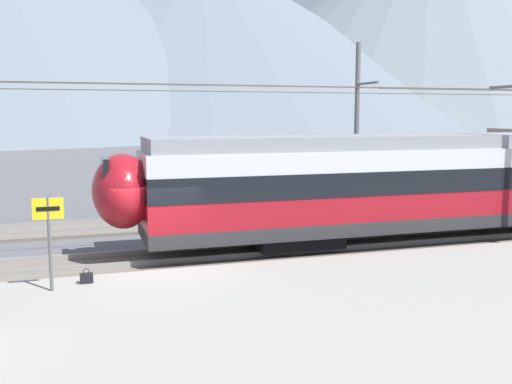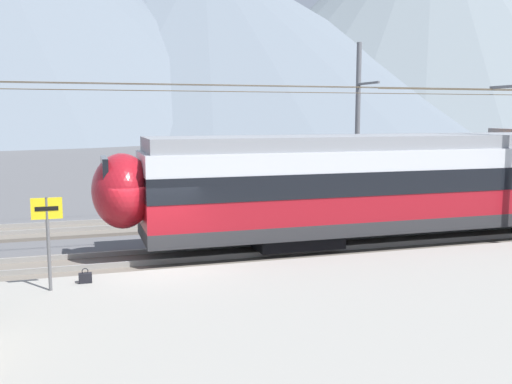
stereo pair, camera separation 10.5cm
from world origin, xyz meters
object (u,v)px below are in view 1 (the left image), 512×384
at_px(catenary_mast_far_side, 358,123).
at_px(platform_sign, 49,223).
at_px(handbag_near_sign, 86,278).
at_px(train_near_platform, 483,178).

xyz_separation_m(catenary_mast_far_side, platform_sign, (-13.62, -10.91, -2.11)).
bearing_deg(handbag_near_sign, train_near_platform, 11.95).
bearing_deg(platform_sign, catenary_mast_far_side, 38.70).
height_order(platform_sign, handbag_near_sign, platform_sign).
distance_m(catenary_mast_far_side, handbag_near_sign, 16.96).
relative_size(train_near_platform, platform_sign, 12.23).
bearing_deg(train_near_platform, catenary_mast_far_side, 99.14).
bearing_deg(platform_sign, train_near_platform, 12.85).
distance_m(train_near_platform, handbag_near_sign, 14.44).
relative_size(catenary_mast_far_side, handbag_near_sign, 121.26).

